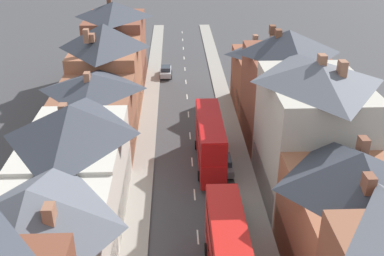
{
  "coord_description": "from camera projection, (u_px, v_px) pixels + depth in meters",
  "views": [
    {
      "loc": [
        -1.61,
        -10.82,
        24.34
      ],
      "look_at": [
        0.19,
        35.0,
        1.51
      ],
      "focal_mm": 42.0,
      "sensor_mm": 36.0,
      "label": 1
    }
  ],
  "objects": [
    {
      "name": "pavement_left",
      "position": [
        147.0,
        128.0,
        54.36
      ],
      "size": [
        2.2,
        104.0,
        0.14
      ],
      "primitive_type": "cube",
      "color": "gray",
      "rests_on": "ground"
    },
    {
      "name": "car_near_blue",
      "position": [
        223.0,
        164.0,
        45.49
      ],
      "size": [
        1.9,
        4.23,
        1.66
      ],
      "color": "gray",
      "rests_on": "ground"
    },
    {
      "name": "double_decker_bus_mid_street",
      "position": [
        210.0,
        140.0,
        45.74
      ],
      "size": [
        2.74,
        10.8,
        5.3
      ],
      "color": "red",
      "rests_on": "ground"
    },
    {
      "name": "car_near_silver",
      "position": [
        166.0,
        71.0,
        70.66
      ],
      "size": [
        1.9,
        4.09,
        1.7
      ],
      "color": "#B7BABF",
      "rests_on": "ground"
    },
    {
      "name": "car_parked_left_a",
      "position": [
        233.0,
        213.0,
        38.22
      ],
      "size": [
        1.9,
        4.51,
        1.66
      ],
      "color": "#236093",
      "rests_on": "ground"
    },
    {
      "name": "centre_line_dashes",
      "position": [
        190.0,
        136.0,
        52.78
      ],
      "size": [
        0.14,
        97.8,
        0.01
      ],
      "color": "silver",
      "rests_on": "ground"
    },
    {
      "name": "terrace_row_right",
      "position": [
        336.0,
        182.0,
        33.24
      ],
      "size": [
        8.0,
        62.47,
        13.54
      ],
      "color": "#B2704C",
      "rests_on": "ground"
    },
    {
      "name": "pavement_right",
      "position": [
        231.0,
        127.0,
        54.72
      ],
      "size": [
        2.2,
        104.0,
        0.14
      ],
      "primitive_type": "cube",
      "color": "gray",
      "rests_on": "ground"
    },
    {
      "name": "double_decker_bus_lead",
      "position": [
        228.0,
        256.0,
        30.66
      ],
      "size": [
        2.74,
        10.8,
        5.3
      ],
      "color": "red",
      "rests_on": "ground"
    },
    {
      "name": "terrace_row_left",
      "position": [
        76.0,
        150.0,
        38.34
      ],
      "size": [
        8.0,
        72.24,
        13.66
      ],
      "color": "#935138",
      "rests_on": "ground"
    }
  ]
}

